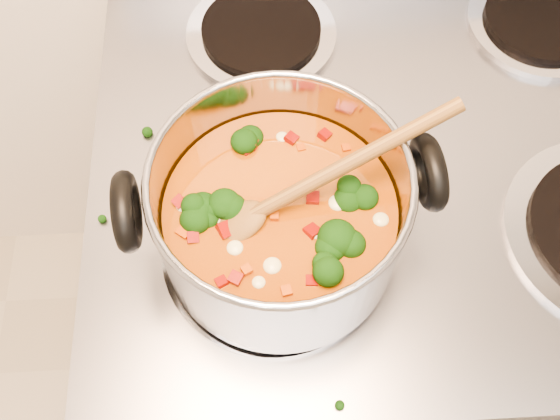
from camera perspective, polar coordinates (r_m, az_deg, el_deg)
The scene contains 4 objects.
electric_range at distance 1.17m, azimuth 8.39°, elevation -5.30°, with size 0.79×0.71×1.08m.
stockpot at distance 0.61m, azimuth -0.01°, elevation -0.53°, with size 0.30×0.24×0.15m.
wooden_spoon at distance 0.58m, azimuth 1.04°, elevation 1.45°, with size 0.25×0.10×0.11m.
cooktop_crumbs at distance 0.68m, azimuth -2.39°, elevation -2.67°, with size 0.32×0.29×0.01m.
Camera 1 is at (-0.26, 0.73, 1.54)m, focal length 40.00 mm.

